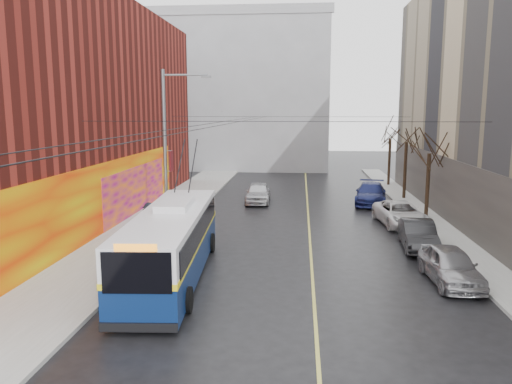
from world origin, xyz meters
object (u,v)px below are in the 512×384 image
(parked_car_a, at_px, (451,265))
(parked_car_b, at_px, (418,235))
(tree_near, at_px, (430,141))
(parked_car_c, at_px, (400,214))
(streetlight_pole, at_px, (168,149))
(tree_mid, at_px, (407,132))
(pedestrian_b, at_px, (146,222))
(pedestrian_c, at_px, (149,220))
(pedestrian_a, at_px, (150,222))
(trolleybus, at_px, (172,242))
(following_car, at_px, (258,193))
(parked_car_d, at_px, (371,194))
(tree_far, at_px, (391,130))

(parked_car_a, distance_m, parked_car_b, 5.06)
(tree_near, height_order, parked_car_c, tree_near)
(streetlight_pole, xyz_separation_m, tree_mid, (15.14, 13.00, 0.41))
(tree_mid, bearing_deg, parked_car_b, -98.55)
(pedestrian_b, height_order, pedestrian_c, pedestrian_c)
(pedestrian_a, bearing_deg, trolleybus, -129.93)
(pedestrian_a, bearing_deg, parked_car_b, -67.14)
(pedestrian_b, bearing_deg, tree_near, -40.06)
(following_car, bearing_deg, tree_near, -24.00)
(tree_near, height_order, pedestrian_a, tree_near)
(following_car, xyz_separation_m, pedestrian_c, (-4.92, -11.22, 0.32))
(following_car, relative_size, pedestrian_c, 2.40)
(parked_car_d, bearing_deg, streetlight_pole, -129.29)
(tree_near, distance_m, trolleybus, 18.59)
(parked_car_a, bearing_deg, parked_car_c, 87.15)
(tree_mid, xyz_separation_m, tree_far, (0.00, 7.00, -0.11))
(streetlight_pole, bearing_deg, tree_near, 21.62)
(streetlight_pole, relative_size, parked_car_a, 2.09)
(parked_car_a, relative_size, following_car, 0.97)
(tree_near, height_order, parked_car_d, tree_near)
(pedestrian_c, bearing_deg, parked_car_a, -139.60)
(tree_far, xyz_separation_m, parked_car_d, (-2.82, -9.04, -4.37))
(tree_far, bearing_deg, tree_near, -90.00)
(tree_mid, height_order, pedestrian_a, tree_mid)
(tree_far, bearing_deg, pedestrian_b, -128.43)
(parked_car_b, height_order, pedestrian_c, pedestrian_c)
(trolleybus, bearing_deg, tree_mid, 51.77)
(tree_near, xyz_separation_m, parked_car_a, (-2.00, -12.23, -4.24))
(tree_mid, distance_m, parked_car_b, 15.04)
(parked_car_a, distance_m, pedestrian_b, 15.39)
(pedestrian_c, bearing_deg, parked_car_c, -99.67)
(parked_car_a, bearing_deg, following_car, 115.67)
(trolleybus, distance_m, pedestrian_c, 6.63)
(streetlight_pole, bearing_deg, parked_car_a, -25.38)
(streetlight_pole, height_order, tree_near, streetlight_pole)
(pedestrian_c, bearing_deg, tree_near, -95.57)
(parked_car_d, relative_size, following_car, 1.20)
(tree_far, bearing_deg, pedestrian_c, -128.19)
(pedestrian_a, bearing_deg, streetlight_pole, -27.35)
(tree_far, xyz_separation_m, pedestrian_b, (-16.29, -20.53, -4.22))
(streetlight_pole, relative_size, tree_mid, 1.35)
(tree_far, bearing_deg, following_car, -140.36)
(streetlight_pole, xyz_separation_m, trolleybus, (1.82, -6.49, -3.34))
(tree_mid, xyz_separation_m, parked_car_c, (-2.00, -8.95, -4.54))
(parked_car_c, height_order, pedestrian_a, pedestrian_a)
(tree_far, bearing_deg, parked_car_d, -107.35)
(streetlight_pole, height_order, parked_car_d, streetlight_pole)
(tree_mid, relative_size, parked_car_d, 1.25)
(tree_far, relative_size, parked_car_d, 1.23)
(parked_car_a, distance_m, following_car, 19.29)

